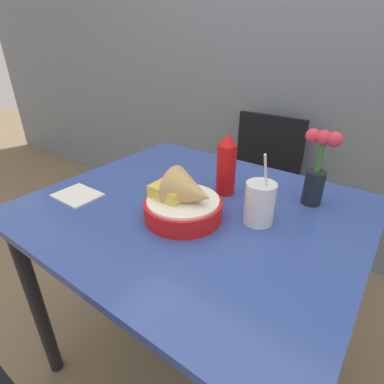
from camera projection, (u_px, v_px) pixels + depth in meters
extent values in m
plane|color=#7A664C|center=(194.00, 358.00, 1.31)|extent=(12.00, 12.00, 0.00)
cube|color=slate|center=(324.00, 27.00, 1.51)|extent=(7.00, 0.06, 2.60)
cube|color=#334C9E|center=(194.00, 208.00, 0.96)|extent=(1.01, 0.88, 0.02)
cylinder|color=black|center=(37.00, 304.00, 1.11)|extent=(0.05, 0.05, 0.75)
cylinder|color=black|center=(169.00, 216.00, 1.65)|extent=(0.05, 0.05, 0.75)
cylinder|color=black|center=(342.00, 288.00, 1.18)|extent=(0.05, 0.05, 0.75)
cylinder|color=black|center=(207.00, 230.00, 1.81)|extent=(0.03, 0.03, 0.43)
cylinder|color=black|center=(263.00, 253.00, 1.62)|extent=(0.03, 0.03, 0.43)
cylinder|color=black|center=(236.00, 206.00, 2.07)|extent=(0.03, 0.03, 0.43)
cylinder|color=black|center=(287.00, 223.00, 1.87)|extent=(0.03, 0.03, 0.43)
cube|color=black|center=(251.00, 194.00, 1.74)|extent=(0.40, 0.40, 0.02)
cube|color=black|center=(269.00, 150.00, 1.77)|extent=(0.40, 0.03, 0.41)
cylinder|color=red|center=(183.00, 209.00, 0.88)|extent=(0.23, 0.23, 0.06)
cylinder|color=white|center=(183.00, 200.00, 0.87)|extent=(0.21, 0.21, 0.01)
cone|color=tan|center=(191.00, 192.00, 0.84)|extent=(0.13, 0.13, 0.13)
cube|color=#E5C14C|center=(170.00, 192.00, 0.87)|extent=(0.10, 0.08, 0.04)
cylinder|color=red|center=(226.00, 170.00, 1.00)|extent=(0.07, 0.07, 0.17)
cone|color=red|center=(228.00, 139.00, 0.95)|extent=(0.06, 0.06, 0.04)
cylinder|color=silver|center=(260.00, 203.00, 0.85)|extent=(0.09, 0.09, 0.12)
cylinder|color=black|center=(259.00, 206.00, 0.85)|extent=(0.08, 0.08, 0.10)
cylinder|color=white|center=(266.00, 187.00, 0.81)|extent=(0.01, 0.07, 0.21)
cylinder|color=black|center=(313.00, 188.00, 0.95)|extent=(0.06, 0.06, 0.11)
cylinder|color=#33722D|center=(320.00, 156.00, 0.90)|extent=(0.02, 0.02, 0.10)
sphere|color=#DB334C|center=(324.00, 138.00, 0.87)|extent=(0.04, 0.04, 0.04)
sphere|color=#DB334C|center=(313.00, 136.00, 0.89)|extent=(0.04, 0.04, 0.04)
sphere|color=#DB334C|center=(335.00, 139.00, 0.86)|extent=(0.04, 0.04, 0.04)
cube|color=white|center=(77.00, 195.00, 1.01)|extent=(0.15, 0.12, 0.01)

